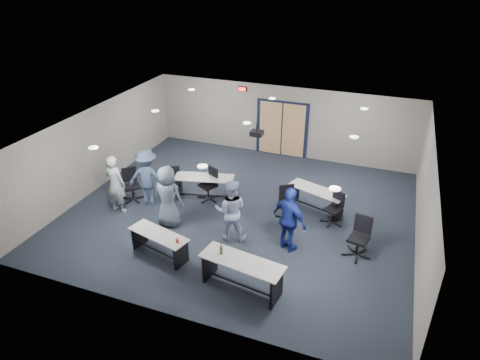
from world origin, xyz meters
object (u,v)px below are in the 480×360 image
at_px(table_front_right, 242,269).
at_px(table_back_left, 204,184).
at_px(table_back_right, 316,196).
at_px(chair_back_a, 174,182).
at_px(person_navy, 289,220).
at_px(person_back, 147,177).
at_px(table_front_left, 159,241).
at_px(chair_loose_left, 132,185).
at_px(chair_back_b, 208,184).
at_px(chair_back_d, 333,209).
at_px(person_lightblue, 231,210).
at_px(person_gray, 115,184).
at_px(chair_back_c, 288,204).
at_px(chair_loose_right, 359,238).
at_px(person_plaid, 168,197).

relative_size(table_front_right, table_back_left, 1.05).
relative_size(table_back_right, chair_back_a, 1.94).
bearing_deg(person_navy, table_back_right, -69.12).
bearing_deg(person_back, table_front_left, 110.74).
xyz_separation_m(person_navy, person_back, (-4.66, 0.77, -0.00)).
xyz_separation_m(table_back_right, chair_loose_left, (-5.55, -1.43, 0.04)).
relative_size(chair_back_b, chair_back_d, 1.08).
height_order(table_back_left, person_navy, person_navy).
relative_size(chair_loose_left, person_lightblue, 0.59).
xyz_separation_m(chair_loose_left, person_lightblue, (3.68, -0.83, 0.37)).
bearing_deg(table_back_left, chair_back_a, 176.81).
distance_m(chair_back_a, person_gray, 1.89).
distance_m(chair_back_c, person_gray, 5.13).
bearing_deg(chair_back_b, table_front_left, -61.39).
relative_size(chair_back_a, chair_back_b, 0.90).
distance_m(table_front_right, chair_back_c, 3.24).
bearing_deg(chair_back_c, table_front_right, -126.81).
distance_m(chair_back_b, person_navy, 3.50).
bearing_deg(person_gray, person_lightblue, -178.49).
height_order(table_back_right, person_lightblue, person_lightblue).
bearing_deg(person_lightblue, chair_back_c, -145.27).
bearing_deg(chair_back_d, person_back, -142.29).
xyz_separation_m(chair_back_a, chair_loose_right, (5.92, -1.14, 0.08)).
height_order(chair_back_a, chair_back_b, chair_back_b).
xyz_separation_m(table_front_right, table_back_left, (-2.57, 3.54, -0.04)).
distance_m(chair_back_b, person_back, 1.88).
height_order(chair_back_d, person_lightblue, person_lightblue).
bearing_deg(chair_loose_left, table_front_left, -89.20).
bearing_deg(table_front_left, chair_back_b, 104.81).
distance_m(chair_back_d, person_navy, 1.92).
relative_size(person_gray, person_plaid, 1.00).
bearing_deg(person_lightblue, chair_loose_right, 172.14).
height_order(table_front_left, chair_loose_right, chair_loose_right).
relative_size(table_front_left, person_lightblue, 0.98).
bearing_deg(table_front_left, chair_back_a, 125.84).
xyz_separation_m(table_back_right, person_back, (-4.94, -1.43, 0.43)).
xyz_separation_m(table_front_right, chair_loose_left, (-4.65, 2.62, -0.03)).
relative_size(chair_loose_left, person_back, 0.57).
bearing_deg(table_back_right, table_front_right, -83.39).
height_order(chair_back_d, person_back, person_back).
height_order(person_plaid, person_back, person_plaid).
xyz_separation_m(chair_back_b, chair_loose_left, (-2.22, -0.89, -0.01)).
height_order(person_plaid, person_lightblue, person_plaid).
bearing_deg(table_front_left, table_back_left, 107.31).
relative_size(table_front_left, person_back, 0.95).
relative_size(table_front_left, chair_loose_left, 1.67).
bearing_deg(chair_back_a, chair_loose_right, -35.49).
bearing_deg(person_back, table_front_right, 131.01).
height_order(table_back_left, chair_back_d, chair_back_d).
bearing_deg(chair_back_a, person_plaid, -90.75).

